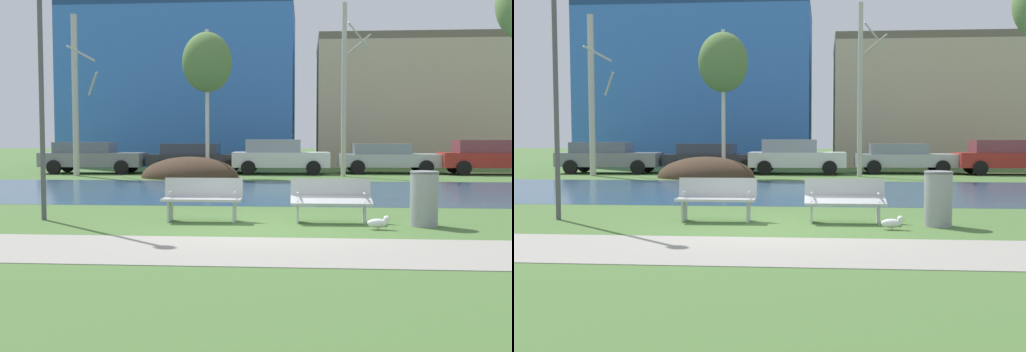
% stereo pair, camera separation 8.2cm
% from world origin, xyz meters
% --- Properties ---
extents(ground_plane, '(120.00, 120.00, 0.00)m').
position_xyz_m(ground_plane, '(0.00, 10.00, 0.00)').
color(ground_plane, '#476B33').
extents(paved_path_strip, '(60.00, 2.39, 0.01)m').
position_xyz_m(paved_path_strip, '(0.00, -2.29, 0.01)').
color(paved_path_strip, gray).
rests_on(paved_path_strip, ground).
extents(river_band, '(80.00, 8.53, 0.01)m').
position_xyz_m(river_band, '(0.00, 7.85, 0.00)').
color(river_band, '#33516B').
rests_on(river_band, ground).
extents(soil_mound, '(4.03, 3.15, 1.72)m').
position_xyz_m(soil_mound, '(-3.98, 13.91, 0.00)').
color(soil_mound, '#423021').
rests_on(soil_mound, ground).
extents(bench_left, '(1.61, 0.59, 0.87)m').
position_xyz_m(bench_left, '(-1.29, 0.87, 0.47)').
color(bench_left, '#B2B5B7').
rests_on(bench_left, ground).
extents(bench_right, '(1.61, 0.59, 0.87)m').
position_xyz_m(bench_right, '(1.29, 0.87, 0.47)').
color(bench_right, '#B2B5B7').
rests_on(bench_right, ground).
extents(trash_bin, '(0.55, 0.55, 1.06)m').
position_xyz_m(trash_bin, '(3.05, 0.53, 0.55)').
color(trash_bin, gray).
rests_on(trash_bin, ground).
extents(seagull, '(0.45, 0.17, 0.26)m').
position_xyz_m(seagull, '(2.13, -0.01, 0.13)').
color(seagull, white).
rests_on(seagull, ground).
extents(streetlamp, '(0.32, 0.32, 5.68)m').
position_xyz_m(streetlamp, '(-4.59, 0.83, 3.76)').
color(streetlamp, '#4C4C51').
rests_on(streetlamp, ground).
extents(birch_far_left, '(1.17, 1.94, 6.86)m').
position_xyz_m(birch_far_left, '(-9.02, 14.59, 3.48)').
color(birch_far_left, '#BCB7A8').
rests_on(birch_far_left, ground).
extents(birch_left, '(2.07, 2.07, 6.12)m').
position_xyz_m(birch_left, '(-3.32, 14.44, 4.75)').
color(birch_left, beige).
rests_on(birch_left, ground).
extents(birch_center_left, '(1.21, 2.14, 7.25)m').
position_xyz_m(birch_center_left, '(2.40, 14.96, 3.73)').
color(birch_center_left, '#BCB7A8').
rests_on(birch_center_left, ground).
extents(parked_van_nearest_grey, '(4.68, 2.05, 1.43)m').
position_xyz_m(parked_van_nearest_grey, '(-9.02, 16.42, 0.76)').
color(parked_van_nearest_grey, slate).
rests_on(parked_van_nearest_grey, ground).
extents(parked_sedan_second_dark, '(4.65, 2.17, 1.37)m').
position_xyz_m(parked_sedan_second_dark, '(-4.28, 17.21, 0.73)').
color(parked_sedan_second_dark, '#282B30').
rests_on(parked_sedan_second_dark, ground).
extents(parked_hatch_third_white, '(4.35, 2.10, 1.55)m').
position_xyz_m(parked_hatch_third_white, '(-0.41, 16.59, 0.81)').
color(parked_hatch_third_white, silver).
rests_on(parked_hatch_third_white, ground).
extents(parked_wagon_fourth_silver, '(4.62, 2.16, 1.35)m').
position_xyz_m(parked_wagon_fourth_silver, '(4.49, 17.47, 0.73)').
color(parked_wagon_fourth_silver, '#B2B5BC').
rests_on(parked_wagon_fourth_silver, ground).
extents(parked_suv_fifth_red, '(4.81, 2.02, 1.53)m').
position_xyz_m(parked_suv_fifth_red, '(9.08, 17.03, 0.80)').
color(parked_suv_fifth_red, maroon).
rests_on(parked_suv_fifth_red, ground).
extents(building_blue_store, '(13.10, 7.56, 9.23)m').
position_xyz_m(building_blue_store, '(-6.48, 25.76, 4.61)').
color(building_blue_store, '#3870C6').
rests_on(building_blue_store, ground).
extents(building_beige_block, '(12.16, 9.21, 7.25)m').
position_xyz_m(building_beige_block, '(7.54, 26.76, 3.62)').
color(building_beige_block, '#BCAD8E').
rests_on(building_beige_block, ground).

